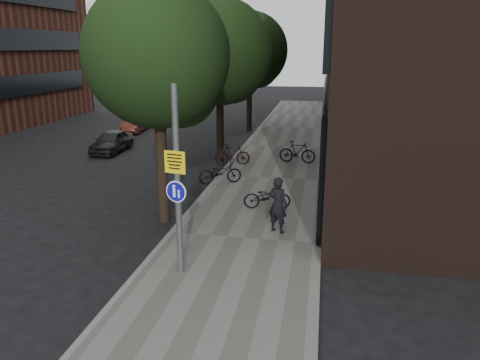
% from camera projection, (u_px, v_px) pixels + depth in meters
% --- Properties ---
extents(ground, '(120.00, 120.00, 0.00)m').
position_uv_depth(ground, '(208.00, 298.00, 10.68)').
color(ground, black).
rests_on(ground, ground).
extents(sidewalk, '(4.50, 60.00, 0.12)m').
position_uv_depth(sidewalk, '(270.00, 179.00, 20.08)').
color(sidewalk, slate).
rests_on(sidewalk, ground).
extents(curb_edge, '(0.15, 60.00, 0.13)m').
position_uv_depth(curb_edge, '(219.00, 176.00, 20.46)').
color(curb_edge, slate).
rests_on(curb_edge, ground).
extents(street_tree_near, '(4.40, 4.40, 7.50)m').
position_uv_depth(street_tree_near, '(161.00, 61.00, 14.10)').
color(street_tree_near, black).
rests_on(street_tree_near, ground).
extents(street_tree_mid, '(5.00, 5.00, 7.80)m').
position_uv_depth(street_tree_mid, '(221.00, 56.00, 22.14)').
color(street_tree_mid, black).
rests_on(street_tree_mid, ground).
extents(street_tree_far, '(5.00, 5.00, 7.80)m').
position_uv_depth(street_tree_far, '(251.00, 53.00, 30.66)').
color(street_tree_far, black).
rests_on(street_tree_far, ground).
extents(signpost, '(0.53, 0.15, 4.62)m').
position_uv_depth(signpost, '(178.00, 181.00, 11.08)').
color(signpost, '#595B5E').
rests_on(signpost, sidewalk).
extents(pedestrian, '(0.74, 0.63, 1.72)m').
position_uv_depth(pedestrian, '(278.00, 205.00, 13.96)').
color(pedestrian, black).
rests_on(pedestrian, sidewalk).
extents(parked_bike_facade_near, '(1.68, 0.81, 0.85)m').
position_uv_depth(parked_bike_facade_near, '(267.00, 197.00, 16.13)').
color(parked_bike_facade_near, black).
rests_on(parked_bike_facade_near, sidewalk).
extents(parked_bike_facade_far, '(1.82, 0.73, 1.06)m').
position_uv_depth(parked_bike_facade_far, '(297.00, 152.00, 22.50)').
color(parked_bike_facade_far, black).
rests_on(parked_bike_facade_far, sidewalk).
extents(parked_bike_curb_near, '(1.86, 1.30, 0.93)m').
position_uv_depth(parked_bike_curb_near, '(220.00, 172.00, 19.11)').
color(parked_bike_curb_near, black).
rests_on(parked_bike_curb_near, sidewalk).
extents(parked_bike_curb_far, '(1.71, 0.71, 1.00)m').
position_uv_depth(parked_bike_curb_far, '(232.00, 154.00, 22.18)').
color(parked_bike_curb_far, black).
rests_on(parked_bike_curb_far, sidewalk).
extents(parked_car_near, '(1.46, 3.50, 1.19)m').
position_uv_depth(parked_car_near, '(112.00, 141.00, 25.31)').
color(parked_car_near, black).
rests_on(parked_car_near, ground).
extents(parked_car_mid, '(1.38, 3.32, 1.07)m').
position_uv_depth(parked_car_mid, '(136.00, 124.00, 31.43)').
color(parked_car_mid, maroon).
rests_on(parked_car_mid, ground).
extents(parked_car_far, '(1.88, 4.53, 1.31)m').
position_uv_depth(parked_car_far, '(188.00, 105.00, 40.53)').
color(parked_car_far, black).
rests_on(parked_car_far, ground).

